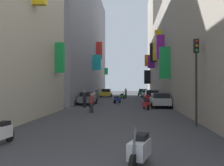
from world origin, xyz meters
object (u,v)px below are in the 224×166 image
Objects in this scene: pedestrian_near_left at (96,95)px; parked_car_white at (147,93)px; parked_car_grey at (88,98)px; scooter_blue at (117,99)px; pedestrian_crossing at (91,103)px; pedestrian_mid_street at (126,93)px; traffic_light_near_corner at (196,67)px; scooter_silver at (140,149)px; parked_car_silver at (160,100)px; parked_car_red at (152,96)px; scooter_red at (146,104)px; scooter_white at (0,133)px; scooter_green at (122,96)px; pedestrian_near_right at (85,99)px; parked_car_green at (143,92)px; parked_car_yellow at (106,93)px.

parked_car_white is at bearing 58.67° from pedestrian_near_left.
parked_car_grey reaches higher than scooter_blue.
pedestrian_crossing is 0.92× the size of pedestrian_mid_street.
parked_car_white is 0.87× the size of traffic_light_near_corner.
pedestrian_near_left is at bearing 99.52° from scooter_silver.
scooter_silver is at bearing -76.55° from pedestrian_crossing.
traffic_light_near_corner is (4.39, -30.76, 2.31)m from pedestrian_mid_street.
pedestrian_crossing is (-6.06, -5.83, 0.03)m from parked_car_silver.
parked_car_red reaches higher than scooter_red.
scooter_red is 1.10× the size of scooter_white.
scooter_blue is 1.20× the size of pedestrian_crossing.
pedestrian_mid_street is (-3.53, 10.11, 0.05)m from parked_car_red.
scooter_silver is (-2.40, -28.11, -0.34)m from parked_car_red.
scooter_green is 1.21× the size of pedestrian_crossing.
traffic_light_near_corner is at bearing -45.57° from pedestrian_crossing.
parked_car_green is at bearing 77.04° from pedestrian_near_right.
parked_car_silver is 0.94× the size of traffic_light_near_corner.
parked_car_red is (7.27, -15.37, 0.02)m from parked_car_yellow.
parked_car_silver is at bearing 7.30° from pedestrian_near_right.
traffic_light_near_corner reaches higher than scooter_silver.
parked_car_yellow is (0.37, 19.78, 0.05)m from parked_car_grey.
pedestrian_crossing is (-5.56, -35.01, 0.01)m from parked_car_green.
pedestrian_near_right is (0.25, 16.88, 0.38)m from scooter_white.
pedestrian_crossing is 15.56m from pedestrian_near_left.
parked_car_red is 26.89m from scooter_white.
parked_car_red is 8.91m from scooter_green.
parked_car_grey is at bearing 90.51° from scooter_white.
parked_car_yellow is at bearing 89.75° from scooter_white.
scooter_green is (-1.61, 36.06, 0.00)m from scooter_silver.
pedestrian_crossing is 0.93× the size of pedestrian_near_right.
parked_car_silver is 0.98× the size of parked_car_green.
parked_car_grey reaches higher than parked_car_white.
parked_car_white is at bearing 74.64° from scooter_blue.
parked_car_green is at bearing 93.78° from parked_car_white.
pedestrian_near_right is at bearing -89.84° from parked_car_yellow.
parked_car_white is 7.06m from parked_car_green.
traffic_light_near_corner is at bearing -81.87° from pedestrian_mid_street.
parked_car_green is (7.38, 25.59, 0.02)m from parked_car_grey.
scooter_red is (-1.28, -10.51, -0.34)m from parked_car_red.
scooter_silver is 0.92× the size of scooter_green.
scooter_red is at bearing 101.90° from traffic_light_near_corner.
pedestrian_near_left reaches higher than parked_car_grey.
parked_car_yellow is at bearing 96.38° from scooter_silver.
scooter_white is 12.12m from pedestrian_crossing.
parked_car_yellow is at bearing -140.33° from parked_car_green.
parked_car_yellow is at bearing 113.64° from scooter_green.
parked_car_grey reaches higher than scooter_green.
scooter_white is (-0.18, -41.21, -0.33)m from parked_car_yellow.
scooter_white is at bearing 155.77° from scooter_silver.
pedestrian_crossing is 0.89× the size of pedestrian_near_left.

